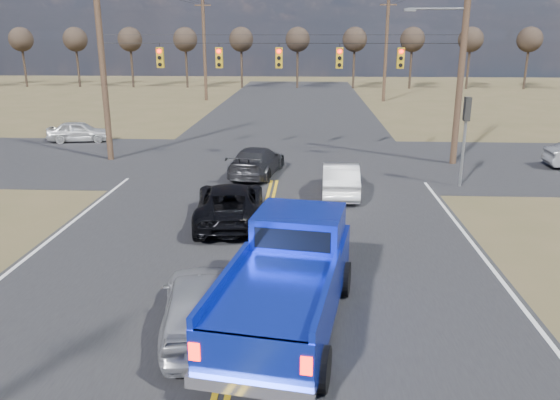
{
  "coord_description": "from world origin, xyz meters",
  "views": [
    {
      "loc": [
        1.53,
        -10.0,
        6.37
      ],
      "look_at": [
        0.68,
        6.1,
        1.5
      ],
      "focal_mm": 35.0,
      "sensor_mm": 36.0,
      "label": 1
    }
  ],
  "objects_px": {
    "black_suv": "(230,203)",
    "dgrey_car_queue": "(257,161)",
    "pickup_truck": "(288,280)",
    "silver_suv": "(200,303)",
    "white_car_queue": "(340,179)",
    "cross_car_west": "(79,131)"
  },
  "relations": [
    {
      "from": "pickup_truck",
      "to": "cross_car_west",
      "type": "distance_m",
      "value": 25.87
    },
    {
      "from": "pickup_truck",
      "to": "silver_suv",
      "type": "bearing_deg",
      "value": -158.58
    },
    {
      "from": "white_car_queue",
      "to": "dgrey_car_queue",
      "type": "relative_size",
      "value": 0.9
    },
    {
      "from": "black_suv",
      "to": "dgrey_car_queue",
      "type": "height_order",
      "value": "black_suv"
    },
    {
      "from": "white_car_queue",
      "to": "dgrey_car_queue",
      "type": "xyz_separation_m",
      "value": [
        -3.78,
        3.15,
        -0.01
      ]
    },
    {
      "from": "white_car_queue",
      "to": "cross_car_west",
      "type": "height_order",
      "value": "white_car_queue"
    },
    {
      "from": "black_suv",
      "to": "white_car_queue",
      "type": "height_order",
      "value": "black_suv"
    },
    {
      "from": "pickup_truck",
      "to": "black_suv",
      "type": "height_order",
      "value": "pickup_truck"
    },
    {
      "from": "white_car_queue",
      "to": "cross_car_west",
      "type": "bearing_deg",
      "value": -33.72
    },
    {
      "from": "silver_suv",
      "to": "white_car_queue",
      "type": "distance_m",
      "value": 11.78
    },
    {
      "from": "dgrey_car_queue",
      "to": "pickup_truck",
      "type": "bearing_deg",
      "value": 107.88
    },
    {
      "from": "silver_suv",
      "to": "black_suv",
      "type": "distance_m",
      "value": 7.49
    },
    {
      "from": "pickup_truck",
      "to": "silver_suv",
      "type": "distance_m",
      "value": 2.0
    },
    {
      "from": "pickup_truck",
      "to": "dgrey_car_queue",
      "type": "xyz_separation_m",
      "value": [
        -2.02,
        13.93,
        -0.45
      ]
    },
    {
      "from": "cross_car_west",
      "to": "black_suv",
      "type": "bearing_deg",
      "value": -151.47
    },
    {
      "from": "silver_suv",
      "to": "dgrey_car_queue",
      "type": "bearing_deg",
      "value": -99.49
    },
    {
      "from": "black_suv",
      "to": "cross_car_west",
      "type": "xyz_separation_m",
      "value": [
        -11.54,
        14.77,
        -0.06
      ]
    },
    {
      "from": "black_suv",
      "to": "cross_car_west",
      "type": "height_order",
      "value": "black_suv"
    },
    {
      "from": "dgrey_car_queue",
      "to": "silver_suv",
      "type": "bearing_deg",
      "value": 100.04
    },
    {
      "from": "silver_suv",
      "to": "cross_car_west",
      "type": "distance_m",
      "value": 25.25
    },
    {
      "from": "white_car_queue",
      "to": "pickup_truck",
      "type": "bearing_deg",
      "value": 82.32
    },
    {
      "from": "dgrey_car_queue",
      "to": "cross_car_west",
      "type": "relative_size",
      "value": 1.23
    }
  ]
}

